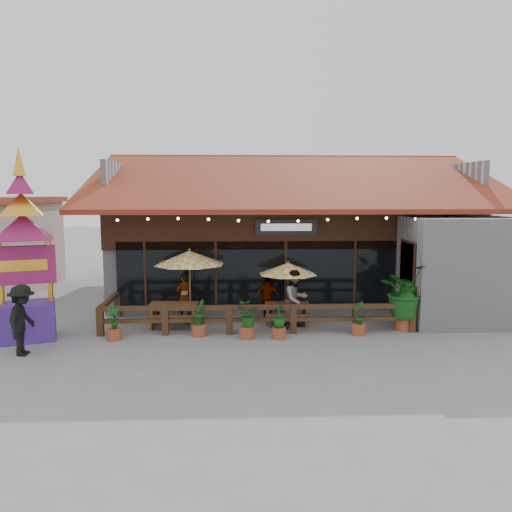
{
  "coord_description": "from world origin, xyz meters",
  "views": [
    {
      "loc": [
        -2.35,
        -15.74,
        4.39
      ],
      "look_at": [
        -1.58,
        1.5,
        2.21
      ],
      "focal_mm": 35.0,
      "sensor_mm": 36.0,
      "label": 1
    }
  ],
  "objects_px": {
    "umbrella_left": "(190,258)",
    "umbrella_right": "(288,269)",
    "tropical_plant": "(405,292)",
    "picnic_table_right": "(287,310)",
    "picnic_table_left": "(174,311)",
    "pedestrian": "(22,320)",
    "thai_sign_tower": "(23,232)"
  },
  "relations": [
    {
      "from": "umbrella_left",
      "to": "umbrella_right",
      "type": "height_order",
      "value": "umbrella_left"
    },
    {
      "from": "pedestrian",
      "to": "tropical_plant",
      "type": "bearing_deg",
      "value": -80.96
    },
    {
      "from": "thai_sign_tower",
      "to": "umbrella_right",
      "type": "bearing_deg",
      "value": 11.03
    },
    {
      "from": "umbrella_right",
      "to": "tropical_plant",
      "type": "xyz_separation_m",
      "value": [
        3.65,
        -1.0,
        -0.62
      ]
    },
    {
      "from": "umbrella_right",
      "to": "tropical_plant",
      "type": "relative_size",
      "value": 1.18
    },
    {
      "from": "thai_sign_tower",
      "to": "pedestrian",
      "type": "xyz_separation_m",
      "value": [
        0.44,
        -1.45,
        -2.29
      ]
    },
    {
      "from": "picnic_table_left",
      "to": "thai_sign_tower",
      "type": "relative_size",
      "value": 0.27
    },
    {
      "from": "picnic_table_left",
      "to": "pedestrian",
      "type": "xyz_separation_m",
      "value": [
        -3.75,
        -2.86,
        0.46
      ]
    },
    {
      "from": "umbrella_left",
      "to": "thai_sign_tower",
      "type": "relative_size",
      "value": 0.5
    },
    {
      "from": "umbrella_left",
      "to": "pedestrian",
      "type": "distance_m",
      "value": 5.46
    },
    {
      "from": "picnic_table_left",
      "to": "umbrella_right",
      "type": "bearing_deg",
      "value": 2.29
    },
    {
      "from": "picnic_table_right",
      "to": "tropical_plant",
      "type": "xyz_separation_m",
      "value": [
        3.69,
        -0.94,
        0.77
      ]
    },
    {
      "from": "picnic_table_left",
      "to": "pedestrian",
      "type": "distance_m",
      "value": 4.74
    },
    {
      "from": "thai_sign_tower",
      "to": "pedestrian",
      "type": "distance_m",
      "value": 2.74
    },
    {
      "from": "umbrella_left",
      "to": "thai_sign_tower",
      "type": "height_order",
      "value": "thai_sign_tower"
    },
    {
      "from": "picnic_table_right",
      "to": "tropical_plant",
      "type": "bearing_deg",
      "value": -14.27
    },
    {
      "from": "umbrella_right",
      "to": "tropical_plant",
      "type": "bearing_deg",
      "value": -15.39
    },
    {
      "from": "picnic_table_right",
      "to": "thai_sign_tower",
      "type": "xyz_separation_m",
      "value": [
        -7.97,
        -1.49,
        2.78
      ]
    },
    {
      "from": "umbrella_left",
      "to": "picnic_table_left",
      "type": "relative_size",
      "value": 1.87
    },
    {
      "from": "picnic_table_right",
      "to": "pedestrian",
      "type": "xyz_separation_m",
      "value": [
        -7.53,
        -2.95,
        0.5
      ]
    },
    {
      "from": "umbrella_left",
      "to": "tropical_plant",
      "type": "xyz_separation_m",
      "value": [
        6.95,
        -1.16,
        -0.99
      ]
    },
    {
      "from": "umbrella_right",
      "to": "picnic_table_right",
      "type": "relative_size",
      "value": 1.69
    },
    {
      "from": "picnic_table_left",
      "to": "pedestrian",
      "type": "relative_size",
      "value": 0.84
    },
    {
      "from": "pedestrian",
      "to": "picnic_table_left",
      "type": "bearing_deg",
      "value": -53.77
    },
    {
      "from": "picnic_table_right",
      "to": "umbrella_right",
      "type": "bearing_deg",
      "value": 60.98
    },
    {
      "from": "picnic_table_left",
      "to": "umbrella_left",
      "type": "bearing_deg",
      "value": 30.6
    },
    {
      "from": "tropical_plant",
      "to": "umbrella_right",
      "type": "bearing_deg",
      "value": 164.61
    },
    {
      "from": "umbrella_right",
      "to": "tropical_plant",
      "type": "distance_m",
      "value": 3.84
    },
    {
      "from": "umbrella_right",
      "to": "pedestrian",
      "type": "height_order",
      "value": "umbrella_right"
    },
    {
      "from": "picnic_table_right",
      "to": "thai_sign_tower",
      "type": "height_order",
      "value": "thai_sign_tower"
    },
    {
      "from": "umbrella_left",
      "to": "tropical_plant",
      "type": "distance_m",
      "value": 7.12
    },
    {
      "from": "pedestrian",
      "to": "picnic_table_right",
      "type": "bearing_deg",
      "value": -69.74
    }
  ]
}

